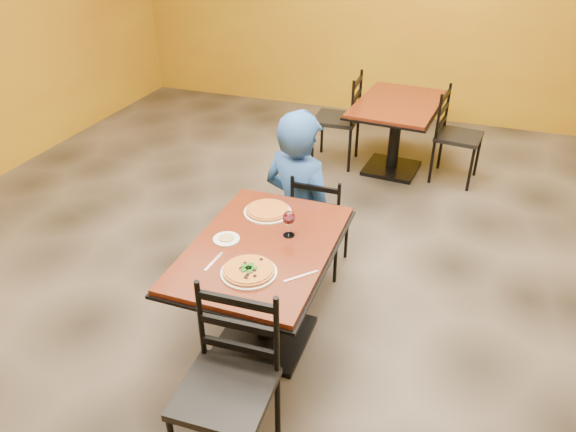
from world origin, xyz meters
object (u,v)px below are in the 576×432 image
at_px(plate_main, 249,272).
at_px(table_second, 396,121).
at_px(chair_main_near, 225,394).
at_px(wine_glass, 289,223).
at_px(plate_far, 268,212).
at_px(side_plate, 226,239).
at_px(chair_second_right, 459,137).
at_px(pizza_far, 268,210).
at_px(chair_second_left, 336,119).
at_px(chair_main_far, 321,220).
at_px(table_main, 263,271).
at_px(pizza_main, 249,270).
at_px(diner, 299,192).

bearing_deg(plate_main, table_second, 84.72).
relative_size(chair_main_near, wine_glass, 5.35).
xyz_separation_m(plate_far, wine_glass, (0.22, -0.21, 0.08)).
bearing_deg(plate_main, side_plate, 134.92).
distance_m(chair_second_right, plate_far, 2.69).
relative_size(table_second, pizza_far, 4.46).
relative_size(plate_far, wine_glass, 1.72).
bearing_deg(plate_far, chair_second_left, 94.63).
relative_size(chair_main_far, plate_far, 2.69).
bearing_deg(chair_main_far, plate_main, 86.52).
distance_m(table_main, chair_second_left, 2.83).
xyz_separation_m(chair_second_left, pizza_main, (0.34, -3.09, 0.28)).
distance_m(chair_second_left, plate_far, 2.48).
bearing_deg(table_second, plate_main, -95.28).
bearing_deg(chair_main_far, chair_second_right, -114.99).
distance_m(chair_main_near, chair_second_left, 3.71).
relative_size(table_main, pizza_main, 4.33).
relative_size(table_main, plate_main, 3.97).
height_order(side_plate, wine_glass, wine_glass).
height_order(plate_far, pizza_far, pizza_far).
bearing_deg(plate_main, chair_second_right, 73.55).
xyz_separation_m(chair_main_near, plate_far, (-0.26, 1.23, 0.27)).
xyz_separation_m(pizza_far, side_plate, (-0.11, -0.38, -0.02)).
relative_size(diner, wine_glass, 7.07).
height_order(chair_main_near, diner, diner).
height_order(table_second, wine_glass, wine_glass).
bearing_deg(pizza_main, chair_second_left, 96.30).
distance_m(plate_far, wine_glass, 0.32).
relative_size(table_second, plate_main, 4.03).
relative_size(chair_main_far, side_plate, 5.22).
xyz_separation_m(table_second, chair_main_far, (-0.23, -1.90, -0.14)).
distance_m(table_main, wine_glass, 0.34).
relative_size(pizza_main, wine_glass, 1.58).
distance_m(table_second, wine_glass, 2.69).
xyz_separation_m(chair_second_right, diner, (-1.02, -1.92, 0.17)).
distance_m(table_main, chair_main_near, 0.89).
distance_m(table_second, pizza_far, 2.50).
height_order(chair_main_far, pizza_main, chair_main_far).
relative_size(chair_main_far, wine_glass, 4.64).
distance_m(plate_main, wine_glass, 0.45).
distance_m(table_main, pizza_main, 0.36).
bearing_deg(side_plate, wine_glass, 27.27).
distance_m(chair_main_near, chair_second_right, 3.77).
bearing_deg(pizza_main, chair_main_far, 87.22).
relative_size(chair_second_left, pizza_far, 3.49).
height_order(chair_second_left, diner, diner).
xyz_separation_m(pizza_main, plate_far, (-0.14, 0.64, -0.02)).
xyz_separation_m(table_main, chair_main_near, (0.15, -0.87, -0.08)).
bearing_deg(pizza_far, chair_second_right, 66.71).
relative_size(table_second, chair_second_left, 1.28).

